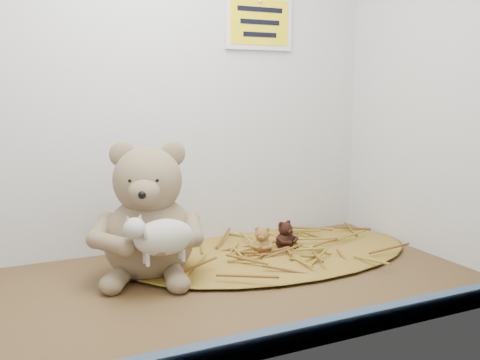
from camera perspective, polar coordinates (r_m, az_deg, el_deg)
name	(u,v)px	position (r cm, az deg, el deg)	size (l,w,h in cm)	color
alcove_shell	(169,56)	(107.67, -7.55, 13.03)	(120.40, 60.20, 90.40)	#462C18
front_rail	(256,345)	(81.13, 1.68, -17.23)	(119.28, 2.20, 3.60)	#3C5574
straw_bed	(273,253)	(126.63, 3.59, -7.76)	(69.48, 40.34, 1.34)	brown
main_teddy	(149,210)	(111.19, -9.71, -3.15)	(22.80, 24.07, 28.28)	#8D7C57
toy_lamb	(164,237)	(102.53, -8.13, -6.08)	(15.11, 9.22, 9.76)	beige
mini_teddy_tan	(262,239)	(123.53, 2.37, -6.32)	(5.16, 5.45, 6.40)	brown
mini_teddy_brown	(285,234)	(127.52, 4.81, -5.73)	(5.54, 5.85, 6.87)	black
wall_sign	(259,22)	(138.86, 2.03, 16.46)	(16.00, 1.20, 11.00)	yellow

